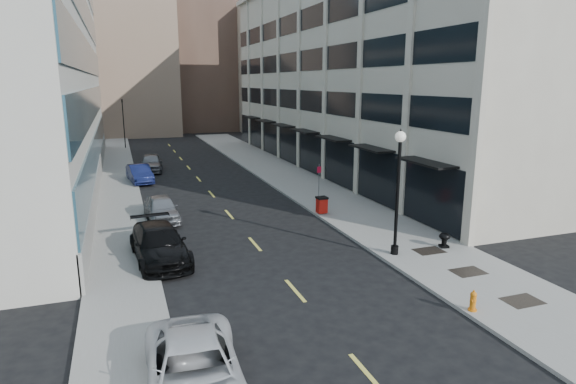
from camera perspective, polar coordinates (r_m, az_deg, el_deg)
ground at (r=17.96m, az=3.13°, el=-14.09°), size 160.00×160.00×0.00m
sidewalk_right at (r=38.22m, az=2.05°, el=0.72°), size 5.00×80.00×0.15m
sidewalk_left at (r=35.68m, az=-19.37°, el=-0.90°), size 3.00×80.00×0.15m
building_right at (r=47.74m, az=9.86°, el=13.76°), size 15.30×46.50×18.25m
skyline_tan_near at (r=82.99m, az=-18.63°, el=16.33°), size 14.00×18.00×28.00m
skyline_brown at (r=88.35m, az=-10.63°, el=18.47°), size 12.00×16.00×34.00m
skyline_tan_far at (r=93.12m, az=-24.96°, el=13.52°), size 12.00×14.00×22.00m
skyline_stone at (r=84.32m, az=-2.83°, el=14.17°), size 10.00×14.00×20.00m
grate_near at (r=20.43m, az=26.03°, el=-11.51°), size 1.40×1.00×0.01m
grate_mid at (r=22.43m, az=20.57°, el=-8.84°), size 1.40×1.00×0.01m
grate_far at (r=24.47m, az=16.38°, el=-6.70°), size 1.40×1.00×0.01m
road_centerline at (r=33.36m, az=-8.11°, el=-1.34°), size 0.15×68.20×0.01m
traffic_signal at (r=62.80m, az=-19.07°, el=10.02°), size 0.66×0.66×6.98m
car_white_van at (r=13.65m, az=-11.05°, el=-20.15°), size 2.86×5.59×1.51m
car_black_pickup at (r=23.22m, az=-15.01°, el=-5.96°), size 2.73×5.77×1.63m
car_silver_sedan at (r=29.76m, az=-14.76°, el=-1.90°), size 2.07×4.56×1.52m
car_blue_sedan at (r=41.50m, az=-17.17°, el=2.07°), size 2.15×4.72×1.50m
car_grey_sedan at (r=46.51m, az=-15.91°, el=3.37°), size 2.47×5.01×1.65m
fire_hydrant at (r=18.80m, az=21.08°, el=-11.94°), size 0.31×0.31×0.78m
trash_bin at (r=29.97m, az=4.02°, el=-1.48°), size 0.66×0.73×1.05m
lamppost at (r=22.71m, az=12.92°, el=1.18°), size 0.50×0.50×5.98m
sign_post at (r=32.60m, az=3.69°, el=1.68°), size 0.31×0.07×2.61m
urn_planter at (r=25.06m, az=18.05°, el=-5.26°), size 0.54×0.54×0.75m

